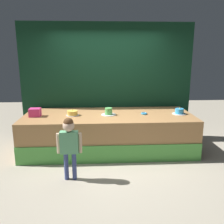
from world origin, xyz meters
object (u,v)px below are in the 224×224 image
object	(u,v)px
cake_left	(72,113)
cake_center	(109,112)
pink_box	(35,112)
cake_right	(179,112)
donut	(144,114)
child_figure	(69,140)

from	to	relation	value
cake_left	cake_center	distance (m)	0.73
pink_box	cake_left	size ratio (longest dim) A/B	0.82
cake_left	cake_right	bearing A→B (deg)	-0.29
cake_left	cake_right	xyz separation A→B (m)	(2.20, -0.01, 0.00)
pink_box	cake_left	bearing A→B (deg)	2.82
cake_right	donut	bearing A→B (deg)	178.65
pink_box	donut	size ratio (longest dim) A/B	1.69
cake_center	pink_box	bearing A→B (deg)	-178.42
child_figure	cake_right	xyz separation A→B (m)	(2.14, 1.17, 0.15)
cake_right	cake_left	bearing A→B (deg)	179.71
child_figure	cake_right	size ratio (longest dim) A/B	3.61
donut	cake_center	xyz separation A→B (m)	(-0.73, -0.00, 0.04)
child_figure	cake_center	size ratio (longest dim) A/B	3.39
pink_box	cake_left	world-z (taller)	pink_box
pink_box	cake_right	xyz separation A→B (m)	(2.94, 0.03, -0.03)
donut	cake_center	bearing A→B (deg)	-179.86
donut	cake_center	distance (m)	0.74
pink_box	cake_right	world-z (taller)	pink_box
child_figure	cake_center	world-z (taller)	child_figure
cake_center	child_figure	bearing A→B (deg)	-119.51
cake_center	cake_right	bearing A→B (deg)	-0.61
donut	cake_center	world-z (taller)	cake_center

